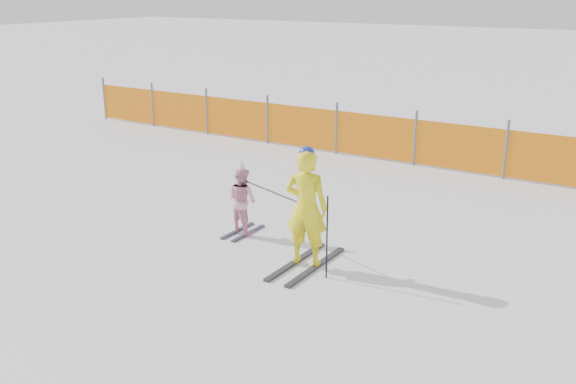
# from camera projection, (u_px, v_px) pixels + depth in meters

# --- Properties ---
(ground) EXTENTS (120.00, 120.00, 0.00)m
(ground) POSITION_uv_depth(u_px,v_px,m) (269.00, 267.00, 9.24)
(ground) COLOR white
(ground) RESTS_ON ground
(adult) EXTENTS (0.69, 1.56, 1.77)m
(adult) POSITION_uv_depth(u_px,v_px,m) (306.00, 208.00, 9.02)
(adult) COLOR black
(adult) RESTS_ON ground
(child) EXTENTS (0.59, 0.85, 1.26)m
(child) POSITION_uv_depth(u_px,v_px,m) (242.00, 199.00, 10.35)
(child) COLOR black
(child) RESTS_ON ground
(ski_poles) EXTENTS (1.89, 0.73, 1.19)m
(ski_poles) POSITION_uv_depth(u_px,v_px,m) (296.00, 212.00, 9.21)
(ski_poles) COLOR black
(ski_poles) RESTS_ON ground
(safety_fence) EXTENTS (14.73, 0.06, 1.25)m
(safety_fence) POSITION_uv_depth(u_px,v_px,m) (312.00, 128.00, 15.73)
(safety_fence) COLOR #595960
(safety_fence) RESTS_ON ground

